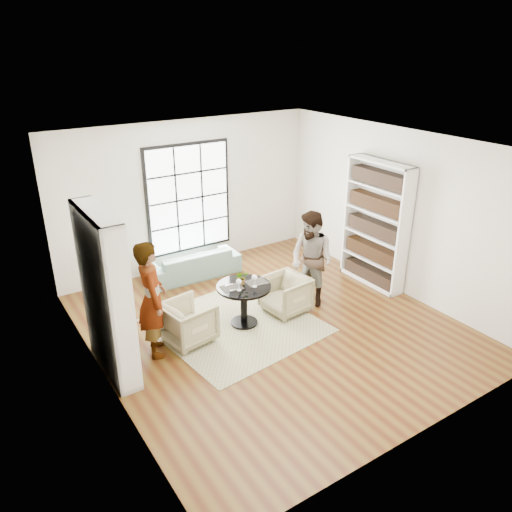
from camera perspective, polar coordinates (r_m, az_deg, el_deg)
ground at (r=8.40m, az=1.82°, el=-7.98°), size 6.00×6.00×0.00m
room_shell at (r=8.23m, az=-0.22°, el=1.17°), size 6.00×6.01×6.00m
rug at (r=8.41m, az=-2.30°, el=-7.89°), size 2.68×2.68×0.01m
pedestal_table at (r=8.20m, az=-1.40°, el=-4.63°), size 0.89×0.89×0.71m
sofa at (r=10.05m, az=-7.23°, el=-0.82°), size 1.88×0.79×0.54m
armchair_left at (r=7.92m, az=-7.76°, el=-7.50°), size 0.84×0.83×0.67m
armchair_right at (r=8.68m, az=3.38°, el=-4.39°), size 0.79×0.77×0.66m
person_left at (r=7.46m, az=-11.80°, el=-4.85°), size 0.58×0.75×1.81m
person_right at (r=8.76m, az=6.37°, el=-0.39°), size 0.81×0.95×1.72m
placemat_left at (r=8.05m, az=-2.80°, el=-3.63°), size 0.36×0.29×0.01m
placemat_right at (r=8.21m, az=0.07°, el=-3.01°), size 0.36×0.29×0.01m
cutlery_left at (r=8.05m, az=-2.80°, el=-3.59°), size 0.16×0.23×0.01m
cutlery_right at (r=8.21m, az=0.07°, el=-2.97°), size 0.16×0.23×0.01m
wine_glass_left at (r=7.91m, az=-1.97°, el=-3.01°), size 0.09×0.09×0.20m
wine_glass_right at (r=8.01m, az=-0.17°, el=-2.55°), size 0.10×0.10×0.21m
flower_centerpiece at (r=8.12m, az=-1.66°, el=-2.48°), size 0.23×0.20×0.23m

